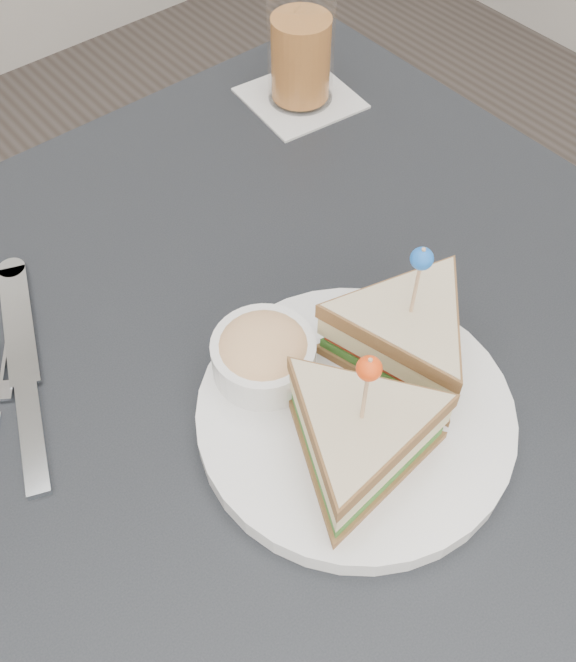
% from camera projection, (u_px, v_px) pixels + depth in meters
% --- Properties ---
extents(ground_plane, '(3.50, 3.50, 0.00)m').
position_uv_depth(ground_plane, '(287.00, 640.00, 1.19)').
color(ground_plane, '#3F3833').
extents(table, '(0.80, 0.80, 0.75)m').
position_uv_depth(table, '(286.00, 430.00, 0.66)').
color(table, black).
rests_on(table, ground).
extents(plate_meal, '(0.32, 0.32, 0.14)m').
position_uv_depth(plate_meal, '(365.00, 389.00, 0.54)').
color(plate_meal, white).
rests_on(plate_meal, table).
extents(cutlery_knife, '(0.11, 0.23, 0.01)m').
position_uv_depth(cutlery_knife, '(25.00, 375.00, 0.59)').
color(cutlery_knife, silver).
rests_on(cutlery_knife, table).
extents(drink_set, '(0.13, 0.13, 0.14)m').
position_uv_depth(drink_set, '(301.00, 47.00, 0.78)').
color(drink_set, silver).
rests_on(drink_set, table).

